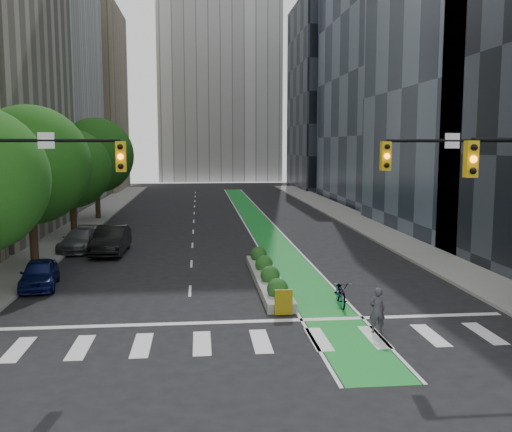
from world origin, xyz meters
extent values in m
plane|color=black|center=(0.00, 0.00, 0.00)|extent=(160.00, 160.00, 0.00)
cube|color=gray|center=(-11.80, 25.00, 0.07)|extent=(3.60, 90.00, 0.15)
cube|color=gray|center=(11.80, 25.00, 0.07)|extent=(3.60, 90.00, 0.15)
cube|color=#198D2E|center=(3.00, 30.00, 0.01)|extent=(2.20, 70.00, 0.01)
cube|color=tan|center=(-20.00, 66.00, 13.00)|extent=(14.00, 16.00, 26.00)
cube|color=#19212D|center=(21.00, 45.00, 21.00)|extent=(14.00, 24.00, 42.00)
cube|color=black|center=(20.00, 68.00, 14.00)|extent=(14.00, 18.00, 28.00)
cylinder|color=black|center=(-11.00, 12.00, 2.52)|extent=(0.44, 0.44, 5.04)
sphere|color=#1C490F|center=(-11.00, 12.00, 5.58)|extent=(6.40, 6.40, 6.40)
cylinder|color=black|center=(-11.00, 22.00, 2.24)|extent=(0.44, 0.44, 4.48)
sphere|color=#1C490F|center=(-11.00, 22.00, 4.96)|extent=(5.60, 5.60, 5.60)
cylinder|color=black|center=(-11.00, 32.00, 2.58)|extent=(0.44, 0.44, 5.15)
sphere|color=#1C490F|center=(-11.00, 32.00, 5.70)|extent=(6.60, 6.60, 6.60)
cylinder|color=black|center=(-7.45, 0.50, 6.80)|extent=(5.50, 0.12, 0.12)
cube|color=gold|center=(-4.70, 0.50, 6.25)|extent=(0.34, 0.28, 1.05)
sphere|color=orange|center=(-4.70, 0.34, 6.25)|extent=(0.20, 0.20, 0.20)
cube|color=white|center=(-7.17, 0.47, 6.80)|extent=(0.55, 0.04, 0.55)
cylinder|color=black|center=(7.45, 0.50, 6.80)|extent=(5.50, 0.12, 0.12)
cube|color=gold|center=(4.70, 0.50, 6.25)|extent=(0.34, 0.28, 1.05)
sphere|color=orange|center=(4.70, 0.34, 6.25)|extent=(0.20, 0.20, 0.20)
cube|color=white|center=(7.17, 0.47, 6.80)|extent=(0.55, 0.04, 0.55)
cube|color=gold|center=(5.70, -4.00, 6.25)|extent=(0.34, 0.28, 1.05)
sphere|color=orange|center=(5.70, -4.16, 6.25)|extent=(0.20, 0.20, 0.20)
cube|color=gray|center=(1.20, 7.00, 0.20)|extent=(1.20, 10.00, 0.40)
cube|color=yellow|center=(1.20, 1.80, 0.55)|extent=(0.70, 0.12, 1.00)
sphere|color=#194C19|center=(1.20, 3.50, 0.65)|extent=(0.90, 0.90, 0.90)
sphere|color=#194C19|center=(1.20, 6.00, 0.65)|extent=(0.90, 0.90, 0.90)
sphere|color=#194C19|center=(1.20, 8.50, 0.65)|extent=(0.90, 0.90, 0.90)
sphere|color=#194C19|center=(1.20, 11.00, 0.65)|extent=(0.90, 0.90, 0.90)
imported|color=gray|center=(3.81, 3.06, 0.54)|extent=(0.88, 2.10, 1.08)
imported|color=#3B3641|center=(4.20, -0.53, 0.83)|extent=(0.61, 0.40, 1.65)
imported|color=#0C144C|center=(-9.50, 7.32, 0.66)|extent=(2.10, 4.08, 1.33)
imported|color=black|center=(-7.43, 15.56, 0.84)|extent=(1.93, 5.14, 1.68)
imported|color=#56575A|center=(-9.50, 16.79, 0.69)|extent=(2.44, 4.93, 1.38)
camera|label=1|loc=(-2.05, -19.62, 6.66)|focal=40.00mm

